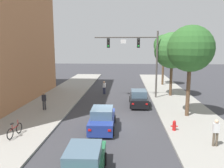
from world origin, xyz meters
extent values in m
plane|color=#38383D|center=(0.00, 0.00, 0.00)|extent=(120.00, 120.00, 0.00)
cube|color=#99968E|center=(-6.50, 0.00, 0.07)|extent=(5.00, 60.00, 0.15)
cube|color=#99968E|center=(6.50, 0.00, 0.07)|extent=(5.00, 60.00, 0.15)
cylinder|color=#514C47|center=(4.60, 9.01, 3.90)|extent=(0.20, 0.20, 7.50)
cylinder|color=#514C47|center=(1.10, 9.01, 6.95)|extent=(7.01, 0.14, 0.14)
cube|color=black|center=(2.50, 9.01, 6.33)|extent=(0.32, 0.28, 1.05)
sphere|color=#2D2823|center=(2.50, 8.86, 6.66)|extent=(0.18, 0.18, 0.18)
sphere|color=#2D2823|center=(2.50, 8.86, 6.33)|extent=(0.18, 0.18, 0.18)
sphere|color=green|center=(2.50, 8.86, 6.00)|extent=(0.18, 0.18, 0.18)
cube|color=black|center=(-0.87, 9.01, 6.33)|extent=(0.32, 0.28, 1.05)
sphere|color=#2D2823|center=(-0.87, 8.86, 6.66)|extent=(0.18, 0.18, 0.18)
sphere|color=#2D2823|center=(-0.87, 8.86, 6.33)|extent=(0.18, 0.18, 0.18)
sphere|color=green|center=(-0.87, 8.86, 6.00)|extent=(0.18, 0.18, 0.18)
cube|color=white|center=(0.82, 8.99, 6.50)|extent=(0.60, 0.03, 0.44)
cube|color=black|center=(2.46, 5.93, 0.56)|extent=(1.70, 4.20, 0.80)
cube|color=slate|center=(2.46, 5.78, 1.28)|extent=(1.50, 2.00, 0.64)
cylinder|color=black|center=(1.65, 7.23, 0.32)|extent=(0.22, 0.64, 0.64)
cylinder|color=black|center=(3.27, 7.23, 0.32)|extent=(0.22, 0.64, 0.64)
cylinder|color=black|center=(1.65, 4.63, 0.32)|extent=(0.22, 0.64, 0.64)
cylinder|color=black|center=(3.26, 4.63, 0.32)|extent=(0.22, 0.64, 0.64)
cube|color=red|center=(1.82, 3.81, 0.68)|extent=(0.20, 0.04, 0.14)
cube|color=red|center=(3.09, 3.81, 0.68)|extent=(0.20, 0.04, 0.14)
cube|color=navy|center=(-0.56, -0.86, 0.56)|extent=(1.76, 4.22, 0.80)
cube|color=slate|center=(-0.56, -1.01, 1.28)|extent=(1.53, 2.02, 0.64)
cylinder|color=black|center=(-1.38, 0.43, 0.32)|extent=(0.23, 0.64, 0.64)
cylinder|color=black|center=(0.23, 0.46, 0.32)|extent=(0.23, 0.64, 0.64)
cylinder|color=black|center=(-1.35, -2.17, 0.32)|extent=(0.23, 0.64, 0.64)
cylinder|color=black|center=(0.27, -2.15, 0.32)|extent=(0.23, 0.64, 0.64)
cube|color=red|center=(-1.17, -2.99, 0.68)|extent=(0.20, 0.04, 0.14)
cube|color=red|center=(0.11, -2.97, 0.68)|extent=(0.20, 0.04, 0.14)
cube|color=#1E663D|center=(-0.72, -7.29, 0.56)|extent=(1.78, 4.23, 0.80)
cube|color=slate|center=(-0.72, -7.44, 1.28)|extent=(1.54, 2.03, 0.64)
cylinder|color=black|center=(-1.56, -6.00, 0.32)|extent=(0.23, 0.64, 0.64)
cylinder|color=black|center=(0.06, -5.97, 0.32)|extent=(0.23, 0.64, 0.64)
cylinder|color=#333338|center=(-6.49, 3.21, 0.57)|extent=(0.14, 0.14, 0.85)
cylinder|color=#333338|center=(-6.31, 3.21, 0.57)|extent=(0.14, 0.14, 0.85)
cube|color=#26262D|center=(-6.40, 3.21, 1.28)|extent=(0.36, 0.22, 0.56)
sphere|color=#9E7051|center=(-6.40, 3.21, 1.68)|extent=(0.22, 0.22, 0.22)
cylinder|color=#232847|center=(-1.66, 11.10, 0.42)|extent=(0.14, 0.14, 0.85)
cylinder|color=#232847|center=(-1.48, 11.10, 0.42)|extent=(0.14, 0.14, 0.85)
cube|color=silver|center=(-1.57, 11.10, 1.13)|extent=(0.36, 0.22, 0.56)
sphere|color=#9E7051|center=(-1.57, 11.10, 1.53)|extent=(0.22, 0.22, 0.22)
cylinder|color=brown|center=(6.34, -3.72, 0.57)|extent=(0.14, 0.14, 0.85)
cylinder|color=brown|center=(6.52, -3.72, 0.57)|extent=(0.14, 0.14, 0.85)
cube|color=silver|center=(6.43, -3.72, 1.28)|extent=(0.36, 0.22, 0.56)
sphere|color=beige|center=(6.43, -3.72, 1.68)|extent=(0.22, 0.22, 0.22)
torus|color=black|center=(-6.08, -2.45, 0.51)|extent=(0.12, 0.72, 0.72)
torus|color=black|center=(-6.17, -3.50, 0.51)|extent=(0.12, 0.72, 0.72)
cylinder|color=maroon|center=(-6.13, -2.97, 0.73)|extent=(0.12, 0.95, 0.05)
cylinder|color=maroon|center=(-6.15, -3.23, 0.91)|extent=(0.04, 0.04, 0.35)
cylinder|color=maroon|center=(-6.09, -2.55, 0.93)|extent=(0.04, 0.04, 0.40)
cube|color=black|center=(-6.15, -3.23, 1.09)|extent=(0.14, 0.25, 0.06)
cylinder|color=red|center=(4.55, -1.30, 0.43)|extent=(0.24, 0.24, 0.55)
sphere|color=red|center=(4.55, -1.30, 0.76)|extent=(0.22, 0.22, 0.22)
cylinder|color=red|center=(4.37, -1.30, 0.45)|extent=(0.12, 0.09, 0.09)
cylinder|color=red|center=(4.73, -1.30, 0.45)|extent=(0.12, 0.09, 0.09)
cylinder|color=brown|center=(6.35, 2.24, 2.26)|extent=(0.32, 0.32, 4.23)
sphere|color=#2D6028|center=(6.35, 2.24, 5.79)|extent=(3.78, 3.78, 3.78)
cylinder|color=brown|center=(6.49, 10.18, 2.03)|extent=(0.32, 0.32, 3.77)
sphere|color=#387033|center=(6.49, 10.18, 5.50)|extent=(4.20, 4.20, 4.20)
cylinder|color=brown|center=(6.77, 17.92, 2.58)|extent=(0.32, 0.32, 4.86)
sphere|color=#2D6028|center=(6.77, 17.92, 6.16)|extent=(3.08, 3.08, 3.08)
camera|label=1|loc=(1.11, -16.60, 6.01)|focal=36.11mm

